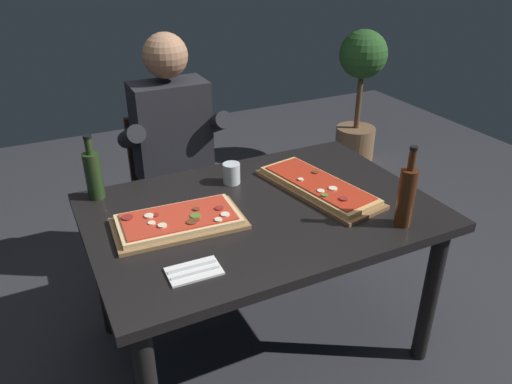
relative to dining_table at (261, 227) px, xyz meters
name	(u,v)px	position (x,y,z in m)	size (l,w,h in m)	color
ground_plane	(261,341)	(0.00, 0.00, -0.64)	(6.40, 6.40, 0.00)	#2D2D33
dining_table	(261,227)	(0.00, 0.00, 0.00)	(1.40, 0.96, 0.74)	black
pizza_rectangular_front	(179,221)	(-0.35, 0.02, 0.12)	(0.52, 0.30, 0.05)	olive
pizza_rectangular_left	(318,186)	(0.29, 0.03, 0.11)	(0.35, 0.63, 0.05)	brown
wine_bottle_dark	(93,174)	(-0.59, 0.39, 0.21)	(0.07, 0.07, 0.28)	#233819
oil_bottle_amber	(406,195)	(0.43, -0.36, 0.22)	(0.07, 0.07, 0.33)	#47230F
tumbler_near_camera	(232,175)	(-0.02, 0.27, 0.14)	(0.08, 0.08, 0.09)	silver
napkin_cutlery_set	(194,271)	(-0.40, -0.29, 0.10)	(0.18, 0.12, 0.01)	white
diner_chair	(172,185)	(-0.13, 0.86, -0.16)	(0.44, 0.44, 0.87)	black
seated_diner	(176,150)	(-0.13, 0.74, 0.10)	(0.53, 0.41, 1.33)	#23232D
potted_plant_corner	(360,88)	(1.70, 1.59, -0.02)	(0.38, 0.38, 1.09)	#846042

